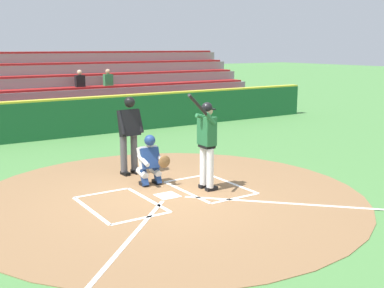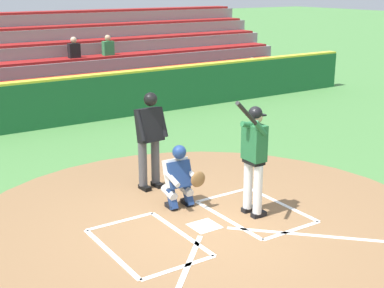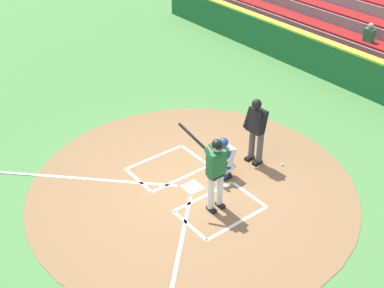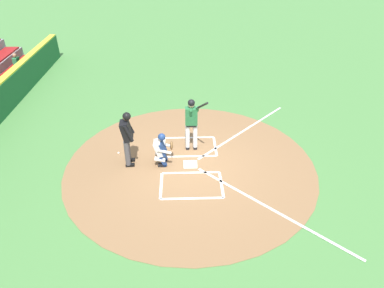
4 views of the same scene
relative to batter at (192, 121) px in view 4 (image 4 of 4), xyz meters
name	(u,v)px [view 4 (image 4 of 4)]	position (x,y,z in m)	size (l,w,h in m)	color
ground_plane	(190,165)	(0.92, -0.08, -1.10)	(120.00, 120.00, 0.00)	#4C8442
dirt_circle	(190,164)	(0.92, -0.08, -1.09)	(8.00, 8.00, 0.01)	olive
home_plate_and_chalk	(217,164)	(0.92, 0.80, -1.08)	(7.93, 4.91, 0.01)	white
batter	(192,121)	(0.00, 0.00, 0.00)	(0.94, 0.70, 2.13)	white
catcher	(162,148)	(0.82, -0.98, -0.51)	(0.59, 0.62, 1.13)	black
plate_umpire	(127,135)	(0.81, -2.03, -0.02)	(0.60, 0.43, 1.86)	#4C4C51
baseball	(119,153)	(0.22, -2.49, -1.06)	(0.07, 0.07, 0.07)	white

